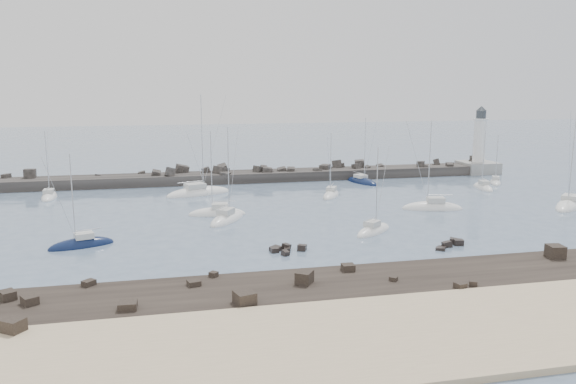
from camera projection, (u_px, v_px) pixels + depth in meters
The scene contains 19 objects.
ground at pixel (305, 229), 71.67m from camera, with size 400.00×400.00×0.00m, color slate.
sand_strip at pixel (413, 337), 40.98m from camera, with size 140.00×14.00×1.00m, color beige.
rock_shelf at pixel (366, 289), 50.60m from camera, with size 140.00×12.09×2.02m.
rock_cluster_near at pixel (286, 249), 62.22m from camera, with size 4.33×3.36×1.02m.
rock_cluster_far at pixel (451, 245), 64.28m from camera, with size 4.56×3.63×1.19m.
breakwater at pixel (220, 180), 106.57m from camera, with size 115.00×7.14×4.97m.
lighthouse at pixel (478, 158), 117.50m from camera, with size 7.00×7.00×14.60m.
sailboat_0 at pixel (49, 197), 91.64m from camera, with size 2.64×7.46×11.72m.
sailboat_1 at pixel (82, 245), 63.98m from camera, with size 7.60×4.41×11.64m.
sailboat_2 at pixel (227, 220), 76.19m from camera, with size 6.85×8.73×13.75m.
sailboat_3 at pixel (198, 194), 94.38m from camera, with size 11.95×7.19×17.87m.
sailboat_4 at pixel (217, 214), 79.48m from camera, with size 8.30×3.30×12.91m.
sailboat_5 at pixel (331, 195), 92.92m from camera, with size 5.37×7.30×11.42m.
sailboat_6 at pixel (373, 231), 70.12m from camera, with size 6.97×6.36×11.57m.
sailboat_7 at pixel (362, 182), 105.81m from camera, with size 5.00×8.80×13.21m.
sailboat_8 at pixel (432, 208), 83.10m from camera, with size 9.33×4.96×14.24m.
sailboat_9 at pixel (483, 188), 99.58m from camera, with size 3.19×7.22×11.21m.
sailboat_10 at pixel (569, 206), 84.81m from camera, with size 9.80×8.97×15.93m.
sailboat_11 at pixel (495, 183), 104.93m from camera, with size 4.55×6.26×9.86m.
Camera 1 is at (-17.17, -67.40, 18.09)m, focal length 35.00 mm.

